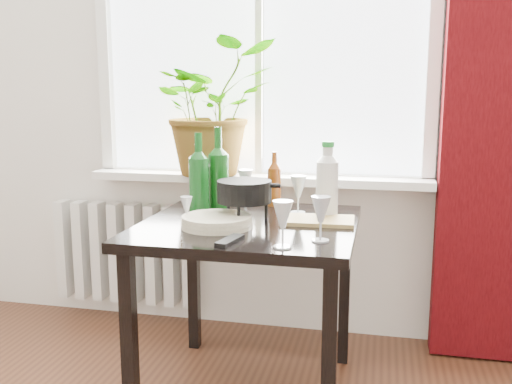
% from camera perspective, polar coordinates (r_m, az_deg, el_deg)
% --- Properties ---
extents(window, '(1.72, 0.08, 1.62)m').
position_cam_1_polar(window, '(2.93, 0.43, 16.78)').
color(window, white).
rests_on(window, ground).
extents(windowsill, '(1.72, 0.20, 0.04)m').
position_cam_1_polar(windowsill, '(2.87, 0.11, 1.40)').
color(windowsill, white).
rests_on(windowsill, ground).
extents(curtain, '(0.50, 0.12, 2.56)m').
position_cam_1_polar(curtain, '(2.79, 23.44, 10.03)').
color(curtain, '#340407').
rests_on(curtain, ground).
extents(radiator, '(0.80, 0.10, 0.55)m').
position_cam_1_polar(radiator, '(3.24, -12.91, -5.92)').
color(radiator, silver).
rests_on(radiator, ground).
extents(table, '(0.85, 0.85, 0.74)m').
position_cam_1_polar(table, '(2.31, -0.70, -5.24)').
color(table, black).
rests_on(table, ground).
extents(potted_plant, '(0.78, 0.77, 0.66)m').
position_cam_1_polar(potted_plant, '(2.84, -4.36, 8.36)').
color(potted_plant, '#28751F').
rests_on(potted_plant, windowsill).
extents(wine_bottle_left, '(0.09, 0.09, 0.36)m').
position_cam_1_polar(wine_bottle_left, '(2.40, -5.74, 1.86)').
color(wine_bottle_left, '#0D4613').
rests_on(wine_bottle_left, table).
extents(wine_bottle_right, '(0.11, 0.11, 0.38)m').
position_cam_1_polar(wine_bottle_right, '(2.45, -3.78, 2.30)').
color(wine_bottle_right, '#0C410F').
rests_on(wine_bottle_right, table).
extents(bottle_amber, '(0.06, 0.06, 0.25)m').
position_cam_1_polar(bottle_amber, '(2.59, 1.84, 1.36)').
color(bottle_amber, '#652D0B').
rests_on(bottle_amber, table).
extents(cleaning_bottle, '(0.11, 0.11, 0.32)m').
position_cam_1_polar(cleaning_bottle, '(2.38, 7.13, 1.37)').
color(cleaning_bottle, silver).
rests_on(cleaning_bottle, table).
extents(wineglass_front_right, '(0.08, 0.08, 0.16)m').
position_cam_1_polar(wineglass_front_right, '(1.90, 2.69, -3.21)').
color(wineglass_front_right, silver).
rests_on(wineglass_front_right, table).
extents(wineglass_far_right, '(0.09, 0.09, 0.16)m').
position_cam_1_polar(wineglass_far_right, '(1.99, 6.49, -2.64)').
color(wineglass_far_right, '#B7BBC5').
rests_on(wineglass_far_right, table).
extents(wineglass_back_center, '(0.08, 0.08, 0.17)m').
position_cam_1_polar(wineglass_back_center, '(2.44, 4.24, -0.20)').
color(wineglass_back_center, silver).
rests_on(wineglass_back_center, table).
extents(wineglass_back_left, '(0.08, 0.08, 0.17)m').
position_cam_1_polar(wineglass_back_left, '(2.63, -1.07, 0.53)').
color(wineglass_back_left, silver).
rests_on(wineglass_back_left, table).
extents(wineglass_front_left, '(0.05, 0.05, 0.11)m').
position_cam_1_polar(wineglass_front_left, '(2.25, -6.96, -1.86)').
color(wineglass_front_left, silver).
rests_on(wineglass_front_left, table).
extents(plate_stack, '(0.31, 0.31, 0.05)m').
position_cam_1_polar(plate_stack, '(2.21, -3.95, -2.95)').
color(plate_stack, beige).
rests_on(plate_stack, table).
extents(fondue_pot, '(0.30, 0.27, 0.17)m').
position_cam_1_polar(fondue_pot, '(2.28, -1.17, -0.93)').
color(fondue_pot, black).
rests_on(fondue_pot, table).
extents(tv_remote, '(0.07, 0.16, 0.02)m').
position_cam_1_polar(tv_remote, '(1.98, -2.63, -4.89)').
color(tv_remote, black).
rests_on(tv_remote, table).
extents(cutting_board, '(0.30, 0.20, 0.02)m').
position_cam_1_polar(cutting_board, '(2.30, 6.19, -2.83)').
color(cutting_board, '#9D8347').
rests_on(cutting_board, table).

